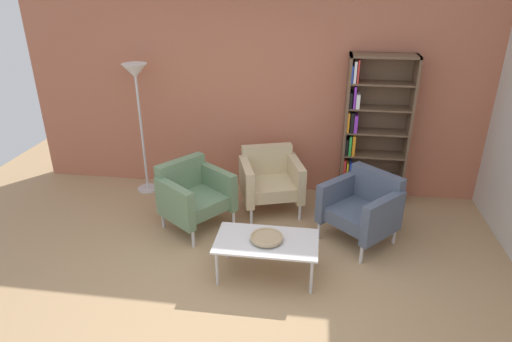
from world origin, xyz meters
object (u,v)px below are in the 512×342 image
Objects in this scene: armchair_spare_guest at (363,207)px; armchair_corner_red at (193,194)px; armchair_near_window at (270,179)px; floor_lamp_torchiere at (137,87)px; coffee_table_low at (267,243)px; decorative_bowl at (267,237)px; bookshelf_tall at (370,133)px.

armchair_spare_guest is 1.93m from armchair_corner_red.
floor_lamp_torchiere reaches higher than armchair_near_window.
armchair_near_window is at bearing -165.19° from armchair_spare_guest.
coffee_table_low is 3.12× the size of decorative_bowl.
decorative_bowl is at bearing 90.00° from coffee_table_low.
decorative_bowl is (-1.08, -1.81, -0.48)m from bookshelf_tall.
armchair_spare_guest is (1.09, -0.56, 0.00)m from armchair_near_window.
armchair_near_window is 1.00m from armchair_corner_red.
bookshelf_tall reaches higher than floor_lamp_torchiere.
bookshelf_tall is at bearing 125.75° from armchair_spare_guest.
decorative_bowl is 1.25m from armchair_spare_guest.
armchair_spare_guest is (0.97, 0.79, 0.05)m from coffee_table_low.
armchair_near_window is at bearing 95.05° from coffee_table_low.
armchair_spare_guest is at bearing -53.86° from armchair_corner_red.
bookshelf_tall is 2.17× the size of armchair_near_window.
coffee_table_low is 1.26m from armchair_corner_red.
coffee_table_low is at bearing -90.00° from decorative_bowl.
bookshelf_tall reaches higher than armchair_spare_guest.
floor_lamp_torchiere is (-1.87, 1.65, 1.01)m from decorative_bowl.
armchair_near_window is at bearing -159.46° from bookshelf_tall.
floor_lamp_torchiere reaches higher than armchair_corner_red.
armchair_spare_guest is at bearing -45.53° from armchair_near_window.
bookshelf_tall reaches higher than coffee_table_low.
bookshelf_tall reaches higher than decorative_bowl.
bookshelf_tall is at bearing 59.06° from decorative_bowl.
coffee_table_low is at bearing -93.62° from armchair_corner_red.
armchair_spare_guest is (-0.11, -1.02, -0.50)m from bookshelf_tall.
armchair_corner_red is (-0.84, -0.54, 0.00)m from armchair_near_window.
coffee_table_low is at bearing -41.47° from floor_lamp_torchiere.
armchair_corner_red is (-1.93, 0.03, 0.00)m from armchair_spare_guest.
armchair_corner_red is 1.61m from floor_lamp_torchiere.
armchair_near_window is 0.92× the size of armchair_spare_guest.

